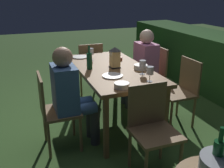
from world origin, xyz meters
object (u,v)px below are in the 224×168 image
dining_table (112,72)px  chair_side_left_b (54,108)px  green_bottle_on_table (89,61)px  bowl_bread (141,67)px  wine_glass_b (91,52)px  bowl_salad (122,85)px  plate_a (80,57)px  chair_head_far (152,126)px  chair_head_near (89,66)px  wine_glass_c (150,71)px  bowl_olives (117,58)px  person_in_pink (142,64)px  wine_glass_a (143,65)px  chair_side_right_b (181,89)px  plate_b (112,76)px  person_in_blue (71,93)px  lantern_centerpiece (115,56)px  potted_plant_by_hedge (150,57)px  chair_side_right_a (153,72)px

dining_table → chair_side_left_b: bearing=-65.4°
green_bottle_on_table → bowl_bread: bearing=69.0°
wine_glass_b → bowl_salad: 1.14m
dining_table → plate_a: size_ratio=7.33×
plate_a → chair_head_far: bearing=8.6°
plate_a → chair_head_near: bearing=150.0°
wine_glass_c → bowl_olives: size_ratio=1.07×
person_in_pink → wine_glass_a: person_in_pink is taller
chair_head_near → chair_side_right_b: bearing=29.3°
chair_side_right_b → bowl_olives: 0.98m
bowl_bread → wine_glass_a: bearing=-21.4°
chair_head_near → plate_b: (1.42, -0.12, 0.28)m
person_in_blue → wine_glass_c: (0.27, 0.81, 0.24)m
dining_table → plate_b: 0.37m
dining_table → chair_side_right_b: bearing=65.4°
bowl_bread → wine_glass_c: bearing=-14.7°
lantern_centerpiece → potted_plant_by_hedge: lantern_centerpiece is taller
chair_side_right_b → lantern_centerpiece: 0.96m
chair_head_far → person_in_blue: bearing=-138.7°
wine_glass_c → plate_b: size_ratio=0.71×
dining_table → person_in_pink: person_in_pink is taller
green_bottle_on_table → wine_glass_c: bearing=35.1°
wine_glass_b → bowl_bread: 0.78m
wine_glass_c → lantern_centerpiece: bearing=-165.6°
chair_head_far → plate_b: bearing=-170.5°
plate_a → chair_side_left_b: bearing=-29.0°
person_in_pink → lantern_centerpiece: 0.76m
plate_b → bowl_olives: bearing=154.4°
chair_side_right_a → bowl_salad: 1.49m
person_in_pink → plate_b: (0.71, -0.74, 0.13)m
chair_side_right_b → potted_plant_by_hedge: chair_side_right_b is taller
person_in_blue → person_in_pink: bearing=121.1°
dining_table → potted_plant_by_hedge: bearing=136.9°
chair_side_left_b → potted_plant_by_hedge: (-1.82, 2.17, -0.07)m
bowl_bread → bowl_olives: bearing=-167.4°
wine_glass_b → bowl_bread: size_ratio=1.00×
chair_head_far → wine_glass_b: (-1.51, -0.15, 0.39)m
chair_side_right_a → wine_glass_b: wine_glass_b is taller
dining_table → chair_side_right_a: bearing=114.6°
wine_glass_a → bowl_bread: size_ratio=1.00×
chair_side_right_b → person_in_blue: (-0.00, -1.43, 0.15)m
chair_head_far → bowl_bread: 0.98m
chair_head_far → plate_b: chair_head_far is taller
wine_glass_c → wine_glass_b: bearing=-162.5°
chair_side_left_b → plate_b: size_ratio=3.64×
wine_glass_a → chair_head_near: bearing=-171.0°
chair_side_right_b → chair_head_far: bearing=-49.1°
chair_head_near → potted_plant_by_hedge: (-0.37, 1.36, -0.07)m
person_in_blue → chair_side_right_a: bearing=117.5°
green_bottle_on_table → bowl_salad: bearing=9.6°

